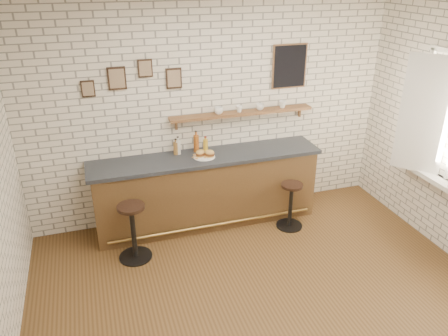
{
  "coord_description": "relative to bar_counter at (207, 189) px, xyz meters",
  "views": [
    {
      "loc": [
        -1.56,
        -3.42,
        3.29
      ],
      "look_at": [
        -0.18,
        0.9,
        1.18
      ],
      "focal_mm": 35.0,
      "sensor_mm": 36.0,
      "label": 1
    }
  ],
  "objects": [
    {
      "name": "ground",
      "position": [
        0.17,
        -1.7,
        -0.51
      ],
      "size": [
        5.0,
        5.0,
        0.0
      ],
      "primitive_type": "plane",
      "color": "brown",
      "rests_on": "ground"
    },
    {
      "name": "ciabatta_sandwich",
      "position": [
        -0.03,
        -0.04,
        0.56
      ],
      "size": [
        0.28,
        0.21,
        0.08
      ],
      "color": "tan",
      "rests_on": "sandwich_plate"
    },
    {
      "name": "condiment_bottle_yellow",
      "position": [
        0.04,
        0.17,
        0.59
      ],
      "size": [
        0.06,
        0.06,
        0.2
      ],
      "color": "gold",
      "rests_on": "bar_counter"
    },
    {
      "name": "bitters_bottle_amber",
      "position": [
        -0.09,
        0.17,
        0.63
      ],
      "size": [
        0.07,
        0.07,
        0.3
      ],
      "color": "#944A18",
      "rests_on": "bar_counter"
    },
    {
      "name": "wall_shelf",
      "position": [
        0.57,
        0.2,
        0.97
      ],
      "size": [
        2.0,
        0.18,
        0.18
      ],
      "color": "brown",
      "rests_on": "ground"
    },
    {
      "name": "shelf_cup_d",
      "position": [
        1.16,
        0.2,
        1.04
      ],
      "size": [
        0.14,
        0.14,
        0.1
      ],
      "primitive_type": "imported",
      "rotation": [
        0.0,
        0.0,
        0.52
      ],
      "color": "white",
      "rests_on": "wall_shelf"
    },
    {
      "name": "back_wall_decor",
      "position": [
        0.4,
        0.28,
        1.54
      ],
      "size": [
        2.96,
        0.02,
        0.56
      ],
      "color": "black",
      "rests_on": "ground"
    },
    {
      "name": "bitters_bottle_brown",
      "position": [
        -0.37,
        0.17,
        0.59
      ],
      "size": [
        0.07,
        0.07,
        0.22
      ],
      "color": "brown",
      "rests_on": "bar_counter"
    },
    {
      "name": "window_sill",
      "position": [
        2.57,
        -1.4,
        0.39
      ],
      "size": [
        0.2,
        1.35,
        0.06
      ],
      "color": "white",
      "rests_on": "ground"
    },
    {
      "name": "bitters_bottle_white",
      "position": [
        -0.34,
        0.17,
        0.6
      ],
      "size": [
        0.06,
        0.06,
        0.25
      ],
      "color": "beige",
      "rests_on": "bar_counter"
    },
    {
      "name": "sandwich_plate",
      "position": [
        -0.04,
        -0.04,
        0.51
      ],
      "size": [
        0.28,
        0.28,
        0.01
      ],
      "primitive_type": "cylinder",
      "color": "white",
      "rests_on": "bar_counter"
    },
    {
      "name": "bar_counter",
      "position": [
        0.0,
        0.0,
        0.0
      ],
      "size": [
        3.1,
        0.65,
        1.01
      ],
      "color": "brown",
      "rests_on": "ground"
    },
    {
      "name": "shelf_cup_b",
      "position": [
        0.53,
        0.2,
        1.04
      ],
      "size": [
        0.13,
        0.13,
        0.09
      ],
      "primitive_type": "imported",
      "rotation": [
        0.0,
        0.0,
        0.65
      ],
      "color": "white",
      "rests_on": "wall_shelf"
    },
    {
      "name": "potato_chips",
      "position": [
        -0.05,
        -0.04,
        0.52
      ],
      "size": [
        0.25,
        0.19,
        0.0
      ],
      "color": "gold",
      "rests_on": "sandwich_plate"
    },
    {
      "name": "bar_stool_right",
      "position": [
        1.05,
        -0.48,
        -0.16
      ],
      "size": [
        0.36,
        0.36,
        0.65
      ],
      "color": "black",
      "rests_on": "ground"
    },
    {
      "name": "shelf_cup_c",
      "position": [
        0.83,
        0.2,
        1.04
      ],
      "size": [
        0.14,
        0.14,
        0.09
      ],
      "primitive_type": "imported",
      "rotation": [
        0.0,
        0.0,
        1.21
      ],
      "color": "white",
      "rests_on": "wall_shelf"
    },
    {
      "name": "bar_stool_left",
      "position": [
        -1.08,
        -0.54,
        -0.11
      ],
      "size": [
        0.41,
        0.41,
        0.74
      ],
      "color": "black",
      "rests_on": "ground"
    },
    {
      "name": "shelf_cup_a",
      "position": [
        0.24,
        0.2,
        1.04
      ],
      "size": [
        0.16,
        0.16,
        0.09
      ],
      "primitive_type": "imported",
      "rotation": [
        0.0,
        0.0,
        0.49
      ],
      "color": "white",
      "rests_on": "wall_shelf"
    }
  ]
}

